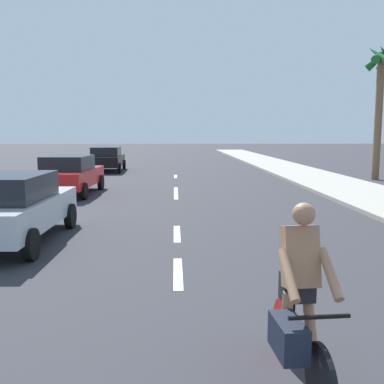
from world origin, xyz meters
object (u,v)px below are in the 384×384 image
parked_car_black (107,158)px  palm_tree_far (381,79)px  parked_car_silver (11,206)px  cyclist (298,305)px  parked_car_red (70,174)px

parked_car_black → palm_tree_far: palm_tree_far is taller
parked_car_silver → palm_tree_far: palm_tree_far is taller
parked_car_silver → palm_tree_far: size_ratio=0.62×
cyclist → parked_car_red: (-5.40, 13.87, 0.01)m
cyclist → parked_car_red: size_ratio=0.41×
cyclist → parked_car_red: cyclist is taller
parked_car_black → parked_car_red: bearing=-90.4°
cyclist → parked_car_silver: cyclist is taller
palm_tree_far → cyclist: bearing=-116.5°
cyclist → parked_car_black: 25.24m
parked_car_red → parked_car_black: bearing=93.2°
cyclist → parked_car_black: (-5.53, 24.63, 0.01)m
parked_car_silver → parked_car_red: (-0.53, 7.94, -0.00)m
parked_car_red → cyclist: bearing=-66.2°
parked_car_black → palm_tree_far: size_ratio=0.63×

